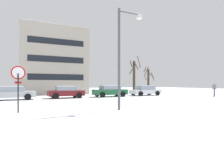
# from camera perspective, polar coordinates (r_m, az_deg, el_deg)

# --- Properties ---
(ground_plane) EXTENTS (120.00, 120.00, 0.00)m
(ground_plane) POSITION_cam_1_polar(r_m,az_deg,el_deg) (13.45, -16.66, -6.91)
(ground_plane) COLOR white
(road_surface) EXTENTS (80.00, 8.54, 0.00)m
(road_surface) POSITION_cam_1_polar(r_m,az_deg,el_deg) (16.66, -18.55, -5.55)
(road_surface) COLOR silver
(road_surface) RESTS_ON ground
(stop_sign) EXTENTS (0.74, 0.20, 2.63)m
(stop_sign) POSITION_cam_1_polar(r_m,az_deg,el_deg) (11.81, -26.38, 1.11)
(stop_sign) COLOR black
(stop_sign) RESTS_ON ground
(street_lamp) EXTENTS (1.77, 0.36, 6.35)m
(street_lamp) POSITION_cam_1_polar(r_m,az_deg,el_deg) (12.18, 3.34, 10.47)
(street_lamp) COLOR #4C4F54
(street_lamp) RESTS_ON ground
(parked_car_silver) EXTENTS (4.51, 2.10, 1.39)m
(parked_car_silver) POSITION_cam_1_polar(r_m,az_deg,el_deg) (21.72, -27.97, -2.36)
(parked_car_silver) COLOR silver
(parked_car_silver) RESTS_ON ground
(parked_car_maroon) EXTENTS (3.96, 2.12, 1.38)m
(parked_car_maroon) POSITION_cam_1_polar(r_m,az_deg,el_deg) (22.40, -13.68, -2.29)
(parked_car_maroon) COLOR maroon
(parked_car_maroon) RESTS_ON ground
(parked_car_green) EXTENTS (4.33, 1.98, 1.44)m
(parked_car_green) POSITION_cam_1_polar(r_m,az_deg,el_deg) (24.04, -0.62, -2.07)
(parked_car_green) COLOR #1E6038
(parked_car_green) RESTS_ON ground
(parked_car_white) EXTENTS (4.35, 2.07, 1.40)m
(parked_car_white) POSITION_cam_1_polar(r_m,az_deg,el_deg) (26.96, 9.95, -1.88)
(parked_car_white) COLOR white
(parked_car_white) RESTS_ON ground
(pedestrian_crossing) EXTENTS (0.47, 0.44, 1.77)m
(pedestrian_crossing) POSITION_cam_1_polar(r_m,az_deg,el_deg) (27.61, 28.39, -1.19)
(pedestrian_crossing) COLOR #2D334C
(pedestrian_crossing) RESTS_ON ground
(tree_far_right) EXTENTS (1.80, 1.79, 5.65)m
(tree_far_right) POSITION_cam_1_polar(r_m,az_deg,el_deg) (28.47, 6.65, 2.21)
(tree_far_right) COLOR #423326
(tree_far_right) RESTS_ON ground
(tree_far_left) EXTENTS (1.81, 1.82, 4.31)m
(tree_far_left) POSITION_cam_1_polar(r_m,az_deg,el_deg) (29.45, 10.88, 1.05)
(tree_far_left) COLOR #423326
(tree_far_left) RESTS_ON ground
(building_far_left) EXTENTS (10.12, 8.98, 10.62)m
(building_far_left) POSITION_cam_1_polar(r_m,az_deg,el_deg) (33.86, -17.51, 6.30)
(building_far_left) COLOR #B2A899
(building_far_left) RESTS_ON ground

